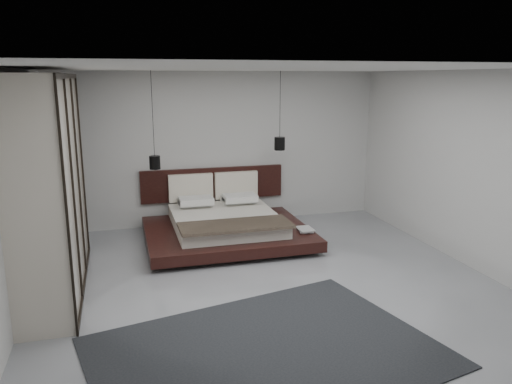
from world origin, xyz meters
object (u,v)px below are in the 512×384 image
object	(u,v)px
pendant_left	(155,162)
pendant_right	(280,143)
lattice_screen	(47,167)
bed	(225,224)
wardrobe	(49,186)
rug	(267,353)

from	to	relation	value
pendant_left	pendant_right	xyz separation A→B (m)	(2.18, 0.00, 0.23)
lattice_screen	pendant_left	distance (m)	1.70
bed	wardrobe	xyz separation A→B (m)	(-2.53, -1.37, 1.09)
bed	pendant_right	size ratio (longest dim) A/B	1.94
lattice_screen	rug	xyz separation A→B (m)	(2.42, -4.15, -1.29)
pendant_left	rug	world-z (taller)	pendant_left
bed	pendant_left	size ratio (longest dim) A/B	1.66
lattice_screen	pendant_left	world-z (taller)	pendant_left
pendant_left	pendant_right	distance (m)	2.19
pendant_left	pendant_right	world-z (taller)	same
pendant_left	wardrobe	world-z (taller)	pendant_left
pendant_right	rug	xyz separation A→B (m)	(-1.45, -4.02, -1.54)
lattice_screen	rug	distance (m)	4.98
lattice_screen	bed	size ratio (longest dim) A/B	0.98
pendant_right	wardrobe	distance (m)	4.03
lattice_screen	bed	world-z (taller)	lattice_screen
pendant_left	bed	bearing A→B (deg)	-20.42
pendant_right	wardrobe	size ratio (longest dim) A/B	0.49
bed	pendant_left	distance (m)	1.56
bed	wardrobe	bearing A→B (deg)	-151.64
pendant_left	wardrobe	bearing A→B (deg)	-129.11
bed	lattice_screen	bearing A→B (deg)	169.07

